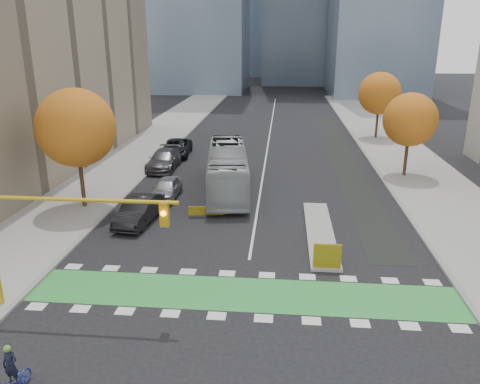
% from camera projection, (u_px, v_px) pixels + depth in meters
% --- Properties ---
extents(ground, '(300.00, 300.00, 0.00)m').
position_uv_depth(ground, '(241.00, 312.00, 20.16)').
color(ground, black).
rests_on(ground, ground).
extents(sidewalk_west, '(7.00, 120.00, 0.15)m').
position_uv_depth(sidewalk_west, '(106.00, 175.00, 40.23)').
color(sidewalk_west, gray).
rests_on(sidewalk_west, ground).
extents(sidewalk_east, '(7.00, 120.00, 0.15)m').
position_uv_depth(sidewalk_east, '(429.00, 183.00, 37.88)').
color(sidewalk_east, gray).
rests_on(sidewalk_east, ground).
extents(curb_west, '(0.30, 120.00, 0.16)m').
position_uv_depth(curb_west, '(145.00, 176.00, 39.93)').
color(curb_west, gray).
rests_on(curb_west, ground).
extents(curb_east, '(0.30, 120.00, 0.16)m').
position_uv_depth(curb_east, '(385.00, 182.00, 38.19)').
color(curb_east, gray).
rests_on(curb_east, ground).
extents(bike_crossing, '(20.00, 3.00, 0.01)m').
position_uv_depth(bike_crossing, '(244.00, 294.00, 21.58)').
color(bike_crossing, green).
rests_on(bike_crossing, ground).
extents(centre_line, '(0.15, 70.00, 0.01)m').
position_uv_depth(centre_line, '(270.00, 133.00, 57.99)').
color(centre_line, silver).
rests_on(centre_line, ground).
extents(bike_lane_paint, '(2.50, 50.00, 0.01)m').
position_uv_depth(bike_lane_paint, '(340.00, 153.00, 47.88)').
color(bike_lane_paint, black).
rests_on(bike_lane_paint, ground).
extents(median_island, '(1.60, 10.00, 0.16)m').
position_uv_depth(median_island, '(320.00, 232.00, 28.30)').
color(median_island, gray).
rests_on(median_island, ground).
extents(hazard_board, '(1.40, 0.12, 1.30)m').
position_uv_depth(hazard_board, '(327.00, 256.00, 23.54)').
color(hazard_board, yellow).
rests_on(hazard_board, median_island).
extents(tree_west, '(5.20, 5.20, 8.22)m').
position_uv_depth(tree_west, '(76.00, 128.00, 30.80)').
color(tree_west, '#332114').
rests_on(tree_west, ground).
extents(tree_east_near, '(4.40, 4.40, 7.08)m').
position_uv_depth(tree_east_near, '(410.00, 120.00, 38.41)').
color(tree_east_near, '#332114').
rests_on(tree_east_near, ground).
extents(tree_east_far, '(4.80, 4.80, 7.65)m').
position_uv_depth(tree_east_far, '(380.00, 93.00, 53.38)').
color(tree_east_far, '#332114').
rests_on(tree_east_far, ground).
extents(traffic_signal_west, '(8.53, 0.56, 5.20)m').
position_uv_depth(traffic_signal_west, '(47.00, 223.00, 19.11)').
color(traffic_signal_west, '#BF9914').
rests_on(traffic_signal_west, ground).
extents(cyclist, '(0.82, 1.73, 1.92)m').
position_uv_depth(cyclist, '(13.00, 378.00, 15.30)').
color(cyclist, '#212C97').
rests_on(cyclist, ground).
extents(bus, '(4.33, 12.52, 3.42)m').
position_uv_depth(bus, '(228.00, 169.00, 35.81)').
color(bus, '#9BA1A2').
rests_on(bus, ground).
extents(parked_car_a, '(1.73, 4.30, 1.46)m').
position_uv_depth(parked_car_a, '(167.00, 188.00, 34.43)').
color(parked_car_a, '#A7A7AC').
rests_on(parked_car_a, ground).
extents(parked_car_b, '(2.23, 5.14, 1.64)m').
position_uv_depth(parked_car_b, '(139.00, 210.00, 29.73)').
color(parked_car_b, black).
rests_on(parked_car_b, ground).
extents(parked_car_c, '(2.40, 5.85, 1.69)m').
position_uv_depth(parked_car_c, '(164.00, 160.00, 42.05)').
color(parked_car_c, '#525156').
rests_on(parked_car_c, ground).
extents(parked_car_d, '(3.02, 5.94, 1.61)m').
position_uv_depth(parked_car_d, '(176.00, 148.00, 46.79)').
color(parked_car_d, black).
rests_on(parked_car_d, ground).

